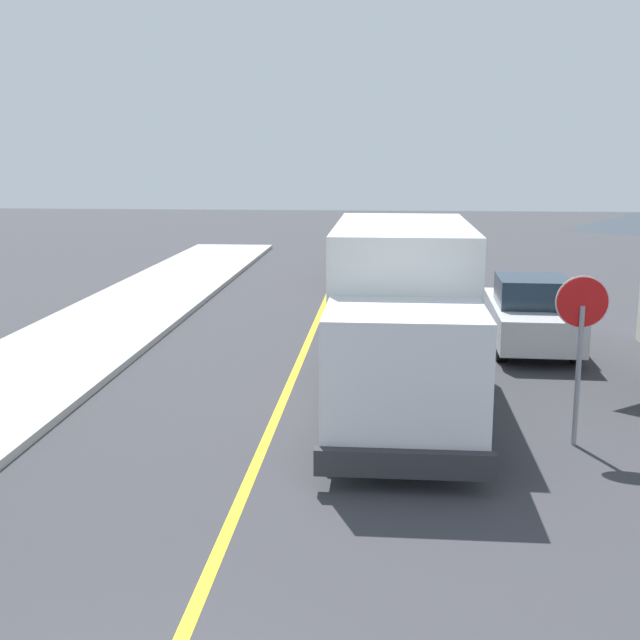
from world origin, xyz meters
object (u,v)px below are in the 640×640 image
object	(u,v)px
parked_car_near	(401,297)
parked_car_mid	(380,261)
box_truck	(402,309)
stop_sign	(581,328)
parked_van_across	(531,314)
parked_car_far	(402,242)

from	to	relation	value
parked_car_near	parked_car_mid	distance (m)	7.28
box_truck	stop_sign	distance (m)	3.19
parked_car_near	parked_van_across	world-z (taller)	same
parked_van_across	stop_sign	distance (m)	6.58
parked_car_near	parked_van_across	xyz separation A→B (m)	(2.97, -1.98, 0.00)
parked_van_across	stop_sign	bearing A→B (deg)	-93.52
parked_car_near	parked_car_far	size ratio (longest dim) A/B	1.00
parked_car_near	parked_car_far	world-z (taller)	same
box_truck	parked_car_far	xyz separation A→B (m)	(0.31, 19.98, -0.97)
parked_car_mid	parked_car_far	distance (m)	6.07
stop_sign	parked_van_across	bearing A→B (deg)	86.48
box_truck	stop_sign	xyz separation A→B (m)	(2.67, -1.75, 0.09)
parked_car_far	stop_sign	bearing A→B (deg)	-83.82
parked_car_mid	parked_car_far	xyz separation A→B (m)	(0.82, 6.01, 0.00)
parked_car_far	parked_van_across	distance (m)	15.49
box_truck	parked_car_near	size ratio (longest dim) A/B	1.62
parked_car_mid	parked_car_far	size ratio (longest dim) A/B	1.01
parked_car_mid	stop_sign	size ratio (longest dim) A/B	1.69
box_truck	parked_van_across	world-z (taller)	box_truck
parked_van_across	stop_sign	xyz separation A→B (m)	(-0.40, -6.48, 1.06)
parked_car_mid	parked_car_far	world-z (taller)	same
box_truck	parked_car_far	distance (m)	20.01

